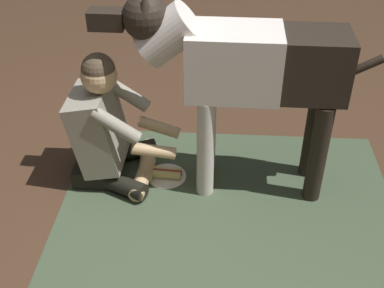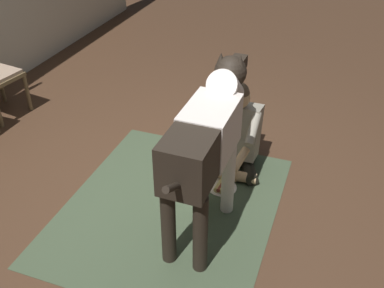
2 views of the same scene
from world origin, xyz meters
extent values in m
plane|color=#4A3121|center=(0.00, 0.00, 0.00)|extent=(15.34, 15.34, 0.00)
cube|color=#415038|center=(-0.27, -0.07, 0.00)|extent=(1.99, 1.68, 0.01)
cylinder|color=brown|center=(0.72, 2.04, 0.21)|extent=(0.04, 0.04, 0.42)
cylinder|color=brown|center=(0.79, 2.45, 0.21)|extent=(0.04, 0.04, 0.42)
cube|color=black|center=(0.57, -0.40, 0.06)|extent=(0.25, 0.34, 0.12)
cylinder|color=black|center=(0.41, -0.56, 0.07)|extent=(0.41, 0.26, 0.11)
cylinder|color=tan|center=(0.26, -0.49, 0.06)|extent=(0.12, 0.37, 0.09)
cylinder|color=black|center=(0.41, -0.25, 0.07)|extent=(0.41, 0.27, 0.11)
cylinder|color=tan|center=(0.26, -0.32, 0.06)|extent=(0.12, 0.37, 0.09)
cube|color=gray|center=(0.52, -0.40, 0.36)|extent=(0.31, 0.40, 0.52)
cylinder|color=gray|center=(0.37, -0.58, 0.50)|extent=(0.29, 0.08, 0.24)
cylinder|color=tan|center=(0.17, -0.52, 0.30)|extent=(0.28, 0.11, 0.12)
cylinder|color=gray|center=(0.37, -0.23, 0.50)|extent=(0.29, 0.08, 0.24)
cylinder|color=tan|center=(0.17, -0.27, 0.30)|extent=(0.28, 0.11, 0.12)
sphere|color=tan|center=(0.48, -0.40, 0.72)|extent=(0.21, 0.21, 0.21)
sphere|color=brown|center=(0.48, -0.40, 0.75)|extent=(0.19, 0.19, 0.19)
cylinder|color=silver|center=(-0.13, -0.28, 0.32)|extent=(0.10, 0.10, 0.64)
cylinder|color=silver|center=(-0.13, -0.51, 0.32)|extent=(0.10, 0.10, 0.64)
cylinder|color=black|center=(-0.78, -0.27, 0.32)|extent=(0.10, 0.10, 0.64)
cylinder|color=black|center=(-0.78, -0.50, 0.32)|extent=(0.10, 0.10, 0.64)
cube|color=silver|center=(-0.27, -0.39, 0.83)|extent=(0.52, 0.34, 0.37)
cube|color=black|center=(-0.66, -0.39, 0.83)|extent=(0.45, 0.32, 0.36)
cylinder|color=silver|center=(0.08, -0.40, 0.98)|extent=(0.38, 0.24, 0.36)
sphere|color=black|center=(0.20, -0.40, 1.07)|extent=(0.25, 0.25, 0.25)
cube|color=black|center=(0.41, -0.40, 1.05)|extent=(0.19, 0.11, 0.10)
cone|color=black|center=(0.19, -0.33, 1.16)|extent=(0.09, 0.09, 0.11)
cone|color=black|center=(0.18, -0.47, 1.16)|extent=(0.09, 0.09, 0.11)
cylinder|color=black|center=(-0.90, -0.39, 0.79)|extent=(0.33, 0.05, 0.22)
cylinder|color=white|center=(0.12, -0.40, 0.01)|extent=(0.25, 0.25, 0.01)
cylinder|color=#DAC574|center=(0.12, -0.42, 0.04)|extent=(0.19, 0.06, 0.05)
cylinder|color=#DAC574|center=(0.12, -0.38, 0.04)|extent=(0.19, 0.06, 0.05)
cylinder|color=maroon|center=(0.12, -0.40, 0.04)|extent=(0.20, 0.05, 0.04)
camera|label=1|loc=(-0.20, 2.06, 2.05)|focal=46.73mm
camera|label=2|loc=(-2.85, -1.19, 2.51)|focal=42.23mm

